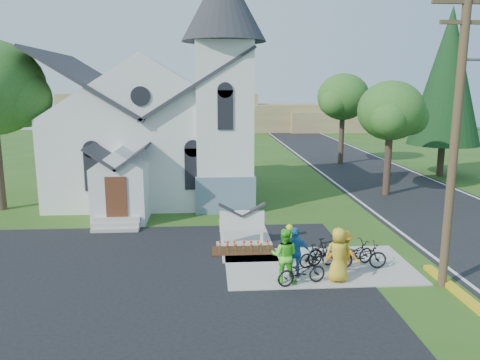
{
  "coord_description": "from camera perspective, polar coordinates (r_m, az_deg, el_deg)",
  "views": [
    {
      "loc": [
        -2.59,
        -15.92,
        6.67
      ],
      "look_at": [
        -1.16,
        5.0,
        2.48
      ],
      "focal_mm": 35.0,
      "sensor_mm": 36.0,
      "label": 1
    }
  ],
  "objects": [
    {
      "name": "bike_4",
      "position": [
        18.23,
        13.61,
        -8.71
      ],
      "size": [
        1.94,
        1.3,
        0.96
      ],
      "primitive_type": "imported",
      "rotation": [
        0.0,
        0.0,
        1.97
      ],
      "color": "black",
      "rests_on": "sidewalk"
    },
    {
      "name": "flower_bed",
      "position": [
        19.44,
        0.44,
        -8.64
      ],
      "size": [
        2.6,
        1.1,
        0.07
      ],
      "primitive_type": "cube",
      "color": "#381D0F",
      "rests_on": "ground"
    },
    {
      "name": "cyclist_3",
      "position": [
        16.85,
        12.48,
        -8.88
      ],
      "size": [
        1.3,
        1.07,
        1.76
      ],
      "primitive_type": "imported",
      "rotation": [
        0.0,
        0.0,
        2.71
      ],
      "color": "orange",
      "rests_on": "sidewalk"
    },
    {
      "name": "utility_pole",
      "position": [
        16.52,
        25.03,
        5.86
      ],
      "size": [
        3.45,
        0.28,
        10.0
      ],
      "color": "#493824",
      "rests_on": "ground"
    },
    {
      "name": "tree_road_near",
      "position": [
        30.08,
        17.91,
        7.98
      ],
      "size": [
        4.0,
        4.0,
        7.05
      ],
      "color": "#38261E",
      "rests_on": "ground"
    },
    {
      "name": "parking_lot",
      "position": [
        16.05,
        -20.07,
        -13.93
      ],
      "size": [
        20.0,
        16.0,
        0.02
      ],
      "primitive_type": "cube",
      "color": "black",
      "rests_on": "ground"
    },
    {
      "name": "cyclist_4",
      "position": [
        16.59,
        11.89,
        -8.91
      ],
      "size": [
        0.94,
        0.61,
        1.91
      ],
      "primitive_type": "imported",
      "rotation": [
        0.0,
        0.0,
        3.14
      ],
      "color": "gold",
      "rests_on": "sidewalk"
    },
    {
      "name": "road",
      "position": [
        34.05,
        17.88,
        -0.53
      ],
      "size": [
        8.0,
        90.0,
        0.02
      ],
      "primitive_type": "cube",
      "color": "black",
      "rests_on": "ground"
    },
    {
      "name": "bike_1",
      "position": [
        18.2,
        10.51,
        -8.44
      ],
      "size": [
        1.81,
        1.19,
        1.06
      ],
      "primitive_type": "imported",
      "rotation": [
        0.0,
        0.0,
        2.0
      ],
      "color": "black",
      "rests_on": "sidewalk"
    },
    {
      "name": "bike_2",
      "position": [
        18.03,
        14.53,
        -8.9
      ],
      "size": [
        1.93,
        0.74,
        1.0
      ],
      "primitive_type": "imported",
      "rotation": [
        0.0,
        0.0,
        1.53
      ],
      "color": "black",
      "rests_on": "sidewalk"
    },
    {
      "name": "cyclist_2",
      "position": [
        16.7,
        6.75,
        -8.76
      ],
      "size": [
        1.15,
        0.71,
        1.83
      ],
      "primitive_type": "imported",
      "rotation": [
        0.0,
        0.0,
        2.87
      ],
      "color": "#2673BE",
      "rests_on": "sidewalk"
    },
    {
      "name": "bike_0",
      "position": [
        16.29,
        7.52,
        -10.99
      ],
      "size": [
        1.88,
        1.09,
        0.93
      ],
      "primitive_type": "imported",
      "rotation": [
        0.0,
        0.0,
        1.85
      ],
      "color": "black",
      "rests_on": "sidewalk"
    },
    {
      "name": "cyclist_0",
      "position": [
        18.0,
        5.95,
        -7.71
      ],
      "size": [
        0.58,
        0.4,
        1.54
      ],
      "primitive_type": "imported",
      "rotation": [
        0.0,
        0.0,
        3.19
      ],
      "color": "yellow",
      "rests_on": "sidewalk"
    },
    {
      "name": "sidewalk",
      "position": [
        18.18,
        9.53,
        -10.29
      ],
      "size": [
        7.0,
        4.0,
        0.05
      ],
      "primitive_type": "cube",
      "color": "#ACA79B",
      "rests_on": "ground"
    },
    {
      "name": "distant_hills",
      "position": [
        72.64,
        0.8,
        7.75
      ],
      "size": [
        61.0,
        10.0,
        5.6
      ],
      "color": "olive",
      "rests_on": "ground"
    },
    {
      "name": "bike_3",
      "position": [
        17.86,
        9.49,
        -9.03
      ],
      "size": [
        1.59,
        0.81,
        0.92
      ],
      "primitive_type": "imported",
      "rotation": [
        0.0,
        0.0,
        1.83
      ],
      "color": "black",
      "rests_on": "sidewalk"
    },
    {
      "name": "church_sign",
      "position": [
        19.99,
        0.25,
        -5.09
      ],
      "size": [
        2.2,
        0.4,
        1.7
      ],
      "color": "#ACA79B",
      "rests_on": "ground"
    },
    {
      "name": "cyclist_1",
      "position": [
        16.27,
        5.44,
        -9.13
      ],
      "size": [
        1.08,
        0.93,
        1.91
      ],
      "primitive_type": "imported",
      "rotation": [
        0.0,
        0.0,
        2.89
      ],
      "color": "#50E42A",
      "rests_on": "sidewalk"
    },
    {
      "name": "tree_road_mid",
      "position": [
        41.58,
        12.46,
        9.82
      ],
      "size": [
        4.4,
        4.4,
        7.8
      ],
      "color": "#38261E",
      "rests_on": "ground"
    },
    {
      "name": "ground",
      "position": [
        17.46,
        5.03,
        -11.2
      ],
      "size": [
        120.0,
        120.0,
        0.0
      ],
      "primitive_type": "plane",
      "color": "#2E5017",
      "rests_on": "ground"
    },
    {
      "name": "church",
      "position": [
        28.59,
        -9.8,
        8.29
      ],
      "size": [
        12.35,
        12.0,
        13.0
      ],
      "color": "white",
      "rests_on": "ground"
    },
    {
      "name": "conifer",
      "position": [
        38.22,
        24.0,
        11.43
      ],
      "size": [
        5.2,
        5.2,
        12.4
      ],
      "color": "#38261E",
      "rests_on": "ground"
    }
  ]
}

